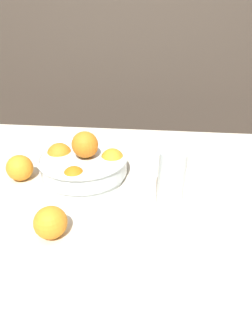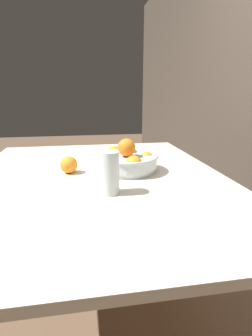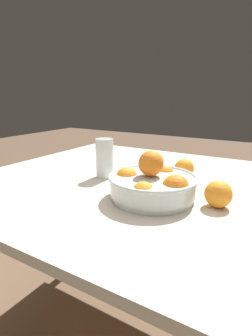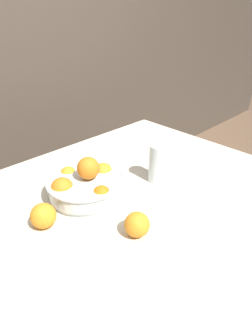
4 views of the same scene
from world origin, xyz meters
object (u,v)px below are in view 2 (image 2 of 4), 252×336
object	(u,v)px
fruit_bowl	(128,160)
orange_loose_near_bowl	(69,165)
juice_glass	(110,175)
orange_loose_front	(114,153)

from	to	relation	value
fruit_bowl	orange_loose_near_bowl	bearing A→B (deg)	-92.74
juice_glass	fruit_bowl	bearing A→B (deg)	156.84
orange_loose_near_bowl	orange_loose_front	bearing A→B (deg)	128.46
fruit_bowl	orange_loose_near_bowl	distance (m)	0.28
orange_loose_near_bowl	orange_loose_front	distance (m)	0.30
fruit_bowl	juice_glass	size ratio (longest dim) A/B	1.82
fruit_bowl	orange_loose_near_bowl	size ratio (longest dim) A/B	3.66
juice_glass	orange_loose_front	size ratio (longest dim) A/B	1.93
juice_glass	orange_loose_front	world-z (taller)	juice_glass
juice_glass	orange_loose_near_bowl	bearing A→B (deg)	-150.75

